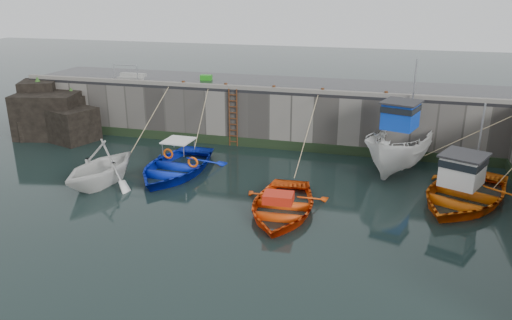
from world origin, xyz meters
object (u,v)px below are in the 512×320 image
(bollard_b, at_px, (226,86))
(bollard_c, at_px, (274,88))
(boat_near_blue, at_px, (175,173))
(ladder, at_px, (233,118))
(boat_near_white, at_px, (102,183))
(bollard_a, at_px, (183,83))
(boat_far_white, at_px, (401,147))
(boat_far_orange, at_px, (463,192))
(fish_crate, at_px, (206,78))
(bollard_d, at_px, (323,91))
(boat_near_navy, at_px, (281,212))
(bollard_e, at_px, (386,94))

(bollard_b, xyz_separation_m, bollard_c, (2.70, 0.00, 0.00))
(boat_near_blue, bearing_deg, ladder, 76.19)
(boat_near_blue, bearing_deg, boat_near_white, -138.23)
(boat_near_blue, bearing_deg, bollard_a, 109.62)
(boat_far_white, height_order, boat_far_orange, boat_far_white)
(fish_crate, bearing_deg, bollard_a, -113.55)
(bollard_a, xyz_separation_m, bollard_c, (5.20, 0.00, 0.00))
(boat_near_white, xyz_separation_m, bollard_d, (8.76, 7.31, 3.30))
(boat_near_navy, xyz_separation_m, boat_far_white, (4.42, 6.49, 1.06))
(bollard_d, bearing_deg, boat_far_orange, -37.31)
(bollard_b, bearing_deg, boat_far_white, -9.67)
(fish_crate, relative_size, bollard_c, 2.39)
(ladder, xyz_separation_m, boat_near_white, (-3.96, -6.98, -1.59))
(boat_far_white, xyz_separation_m, bollard_a, (-11.92, 1.61, 2.24))
(boat_near_blue, xyz_separation_m, bollard_b, (0.86, 5.15, 3.30))
(bollard_e, bearing_deg, boat_near_white, -148.55)
(boat_near_blue, relative_size, boat_near_navy, 1.11)
(fish_crate, height_order, bollard_a, fish_crate)
(ladder, distance_m, bollard_d, 5.11)
(bollard_a, bearing_deg, ladder, -6.38)
(bollard_a, relative_size, bollard_d, 1.00)
(bollard_a, height_order, bollard_b, same)
(ladder, relative_size, boat_near_navy, 0.62)
(ladder, relative_size, bollard_b, 11.43)
(fish_crate, height_order, bollard_e, fish_crate)
(bollard_c, bearing_deg, boat_far_orange, -28.74)
(boat_near_blue, height_order, bollard_b, bollard_b)
(boat_near_white, bearing_deg, bollard_c, 57.90)
(ladder, bearing_deg, bollard_a, 173.62)
(bollard_b, xyz_separation_m, bollard_d, (5.30, 0.00, 0.00))
(ladder, xyz_separation_m, bollard_d, (4.80, 0.34, 1.71))
(boat_near_white, height_order, fish_crate, fish_crate)
(boat_near_white, bearing_deg, bollard_b, 72.69)
(boat_near_blue, bearing_deg, boat_far_orange, 2.26)
(bollard_b, bearing_deg, bollard_a, 180.00)
(boat_near_white, distance_m, bollard_b, 8.74)
(boat_near_navy, xyz_separation_m, boat_far_orange, (6.98, 3.01, 0.41))
(ladder, relative_size, boat_far_white, 0.46)
(boat_far_orange, distance_m, fish_crate, 15.90)
(boat_near_blue, xyz_separation_m, boat_far_orange, (12.84, 0.06, 0.41))
(bollard_a, bearing_deg, fish_crate, 74.32)
(boat_far_orange, relative_size, bollard_a, 26.38)
(bollard_c, distance_m, bollard_e, 5.80)
(boat_near_white, bearing_deg, ladder, 68.43)
(boat_near_navy, bearing_deg, ladder, 116.68)
(boat_near_blue, height_order, bollard_c, bollard_c)
(fish_crate, bearing_deg, boat_near_blue, -89.50)
(boat_near_navy, relative_size, bollard_e, 18.41)
(boat_far_orange, relative_size, bollard_b, 26.38)
(bollard_a, distance_m, bollard_b, 2.50)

